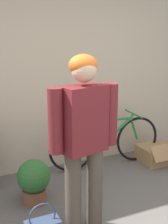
% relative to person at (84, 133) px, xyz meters
% --- Properties ---
extents(wall_back, '(8.00, 0.07, 2.60)m').
position_rel_person_xyz_m(wall_back, '(0.35, 1.52, 0.31)').
color(wall_back, beige).
rests_on(wall_back, ground_plane).
extents(person, '(0.67, 0.30, 1.70)m').
position_rel_person_xyz_m(person, '(0.00, 0.00, 0.00)').
color(person, '#4C4238').
rests_on(person, ground_plane).
extents(bicycle, '(1.68, 0.46, 0.74)m').
position_rel_person_xyz_m(bicycle, '(0.89, 1.20, -0.63)').
color(bicycle, black).
rests_on(bicycle, ground_plane).
extents(cardboard_box, '(0.50, 0.51, 0.32)m').
position_rel_person_xyz_m(cardboard_box, '(1.64, 1.01, -0.87)').
color(cardboard_box, '#A87F51').
rests_on(cardboard_box, ground_plane).
extents(potted_plant, '(0.37, 0.37, 0.51)m').
position_rel_person_xyz_m(potted_plant, '(-0.31, 0.67, -0.72)').
color(potted_plant, brown).
rests_on(potted_plant, ground_plane).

